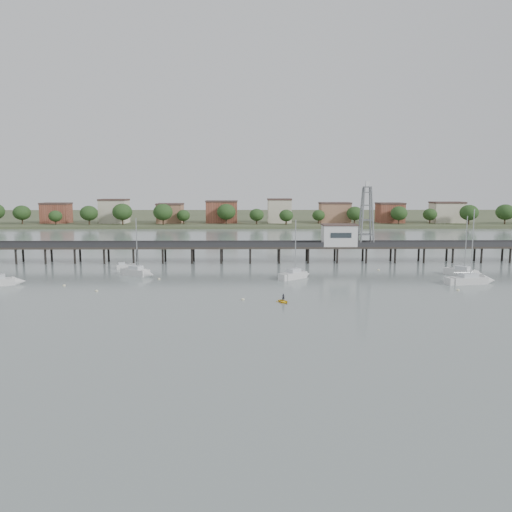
{
  "coord_description": "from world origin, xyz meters",
  "views": [
    {
      "loc": [
        3.2,
        -59.76,
        17.83
      ],
      "look_at": [
        4.63,
        42.0,
        4.0
      ],
      "focal_mm": 35.0,
      "sensor_mm": 36.0,
      "label": 1
    }
  ],
  "objects": [
    {
      "name": "white_tender",
      "position": [
        -24.51,
        50.76,
        0.5
      ],
      "size": [
        4.46,
        2.91,
        1.6
      ],
      "rotation": [
        0.0,
        0.0,
        0.32
      ],
      "color": "silver",
      "rests_on": "ground"
    },
    {
      "name": "lattice_tower",
      "position": [
        31.5,
        60.0,
        11.1
      ],
      "size": [
        3.2,
        3.2,
        15.5
      ],
      "color": "slate",
      "rests_on": "ground"
    },
    {
      "name": "sailboat_c",
      "position": [
        12.94,
        38.5,
        0.65
      ],
      "size": [
        7.02,
        6.53,
        12.36
      ],
      "rotation": [
        0.0,
        0.0,
        0.72
      ],
      "color": "silver",
      "rests_on": "ground"
    },
    {
      "name": "sailboat_b",
      "position": [
        -19.16,
        41.5,
        0.65
      ],
      "size": [
        7.58,
        5.77,
        12.51
      ],
      "rotation": [
        0.0,
        0.0,
        -0.54
      ],
      "color": "silver",
      "rests_on": "ground"
    },
    {
      "name": "mooring_buoys",
      "position": [
        0.8,
        31.15,
        0.08
      ],
      "size": [
        71.49,
        29.36,
        0.39
      ],
      "color": "beige",
      "rests_on": "ground"
    },
    {
      "name": "far_shore",
      "position": [
        0.36,
        239.58,
        0.95
      ],
      "size": [
        500.0,
        170.0,
        10.4
      ],
      "color": "#475133",
      "rests_on": "ground"
    },
    {
      "name": "ground_plane",
      "position": [
        0.0,
        0.0,
        0.0
      ],
      "size": [
        500.0,
        500.0,
        0.0
      ],
      "primitive_type": "plane",
      "color": "slate",
      "rests_on": "ground"
    },
    {
      "name": "sailboat_a",
      "position": [
        -42.19,
        31.92,
        0.65
      ],
      "size": [
        7.64,
        5.31,
        12.41
      ],
      "rotation": [
        0.0,
        0.0,
        0.47
      ],
      "color": "silver",
      "rests_on": "ground"
    },
    {
      "name": "sailboat_d",
      "position": [
        45.98,
        32.27,
        0.63
      ],
      "size": [
        9.39,
        4.19,
        14.9
      ],
      "rotation": [
        0.0,
        0.0,
        0.18
      ],
      "color": "silver",
      "rests_on": "ground"
    },
    {
      "name": "dinghy_occupant",
      "position": [
        8.58,
        17.01,
        0.0
      ],
      "size": [
        0.54,
        1.21,
        0.28
      ],
      "primitive_type": "imported",
      "rotation": [
        0.0,
        0.0,
        3.05
      ],
      "color": "black",
      "rests_on": "ground"
    },
    {
      "name": "pier_building",
      "position": [
        25.0,
        60.0,
        6.67
      ],
      "size": [
        8.4,
        5.4,
        5.3
      ],
      "color": "silver",
      "rests_on": "ground"
    },
    {
      "name": "pier",
      "position": [
        0.0,
        60.0,
        3.79
      ],
      "size": [
        150.0,
        5.0,
        5.5
      ],
      "color": "#2D2823",
      "rests_on": "ground"
    },
    {
      "name": "sailboat_e",
      "position": [
        47.85,
        39.72,
        0.64
      ],
      "size": [
        6.92,
        7.31,
        12.93
      ],
      "rotation": [
        0.0,
        0.0,
        -0.83
      ],
      "color": "silver",
      "rests_on": "ground"
    },
    {
      "name": "yellow_dinghy",
      "position": [
        8.58,
        17.01,
        0.0
      ],
      "size": [
        1.81,
        1.19,
        2.47
      ],
      "primitive_type": "imported",
      "rotation": [
        0.0,
        0.0,
        0.43
      ],
      "color": "yellow",
      "rests_on": "ground"
    }
  ]
}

